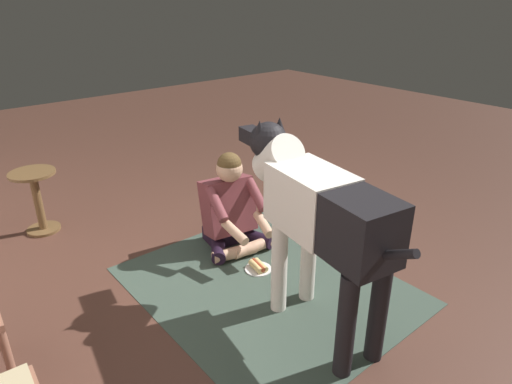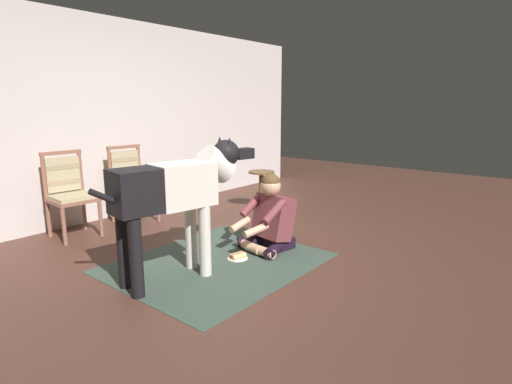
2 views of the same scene
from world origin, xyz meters
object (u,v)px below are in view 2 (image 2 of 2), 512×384
person_sitting_on_floor (270,219)px  hot_dog_on_plate (238,256)px  round_side_table (261,187)px  dining_chair_left_of_pair (69,190)px  large_dog (177,190)px  dining_chair_right_of_pair (130,180)px

person_sitting_on_floor → hot_dog_on_plate: size_ratio=3.97×
hot_dog_on_plate → round_side_table: bearing=31.9°
dining_chair_left_of_pair → hot_dog_on_plate: 2.17m
large_dog → person_sitting_on_floor: bearing=-9.4°
dining_chair_right_of_pair → round_side_table: (1.55, -0.94, -0.21)m
dining_chair_right_of_pair → person_sitting_on_floor: 2.10m
person_sitting_on_floor → round_side_table: (1.28, 1.13, -0.00)m
dining_chair_left_of_pair → dining_chair_right_of_pair: 0.82m
person_sitting_on_floor → round_side_table: person_sitting_on_floor is taller
large_dog → dining_chair_right_of_pair: bearing=67.0°
dining_chair_left_of_pair → round_side_table: (2.36, -0.94, -0.21)m
hot_dog_on_plate → round_side_table: round_side_table is taller
large_dog → round_side_table: 2.58m
dining_chair_left_of_pair → person_sitting_on_floor: (1.09, -2.07, -0.21)m
person_sitting_on_floor → round_side_table: 1.71m
person_sitting_on_floor → hot_dog_on_plate: 0.53m
person_sitting_on_floor → dining_chair_right_of_pair: bearing=97.4°
large_dog → hot_dog_on_plate: large_dog is taller
person_sitting_on_floor → large_dog: (-1.07, 0.18, 0.46)m
dining_chair_left_of_pair → person_sitting_on_floor: dining_chair_left_of_pair is taller
hot_dog_on_plate → round_side_table: size_ratio=0.37×
person_sitting_on_floor → dining_chair_left_of_pair: bearing=117.7°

